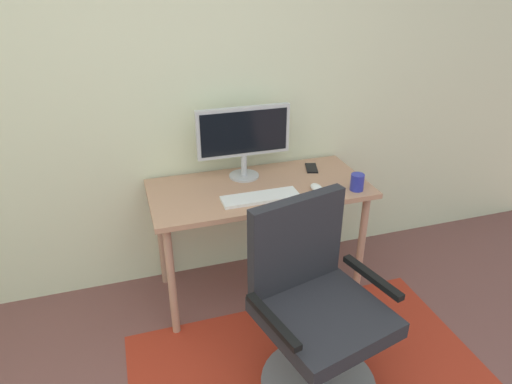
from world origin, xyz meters
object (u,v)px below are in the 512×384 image
Objects in this scene: desk at (259,199)px; coffee_cup at (357,182)px; cell_phone at (311,168)px; computer_mouse at (317,188)px; office_chair at (315,320)px; keyboard at (260,197)px; monitor at (244,135)px.

desk is 13.17× the size of coffee_cup.
coffee_cup is at bearing -53.10° from cell_phone.
coffee_cup is (0.22, -0.06, 0.03)m from computer_mouse.
office_chair is at bearing -113.20° from computer_mouse.
computer_mouse is 1.08× the size of coffee_cup.
keyboard is 4.13× the size of computer_mouse.
desk is 0.57m from coffee_cup.
monitor reaches higher than cell_phone.
monitor is 1.29× the size of keyboard.
office_chair is at bearing -130.61° from coffee_cup.
desk is at bearing -142.91° from cell_phone.
cell_phone is (0.44, -0.01, -0.26)m from monitor.
keyboard is 0.56m from coffee_cup.
coffee_cup reaches higher than computer_mouse.
cell_phone is (-0.13, 0.35, -0.04)m from coffee_cup.
cell_phone is 0.15× the size of office_chair.
office_chair reaches higher than coffee_cup.
monitor is 0.57× the size of office_chair.
monitor is 3.95× the size of cell_phone.
desk is 2.29× the size of monitor.
monitor is at bearing 138.44° from computer_mouse.
monitor is (-0.05, 0.16, 0.35)m from desk.
keyboard is at bearing 81.78° from office_chair.
cell_phone is at bearing 71.56° from computer_mouse.
office_chair is at bearing -88.57° from desk.
computer_mouse is 0.23m from coffee_cup.
desk is at bearing 77.65° from office_chair.
monitor is at bearing 80.30° from office_chair.
coffee_cup is at bearing -6.02° from keyboard.
desk is 2.94× the size of keyboard.
computer_mouse is 0.11× the size of office_chair.
computer_mouse is 0.78m from office_chair.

